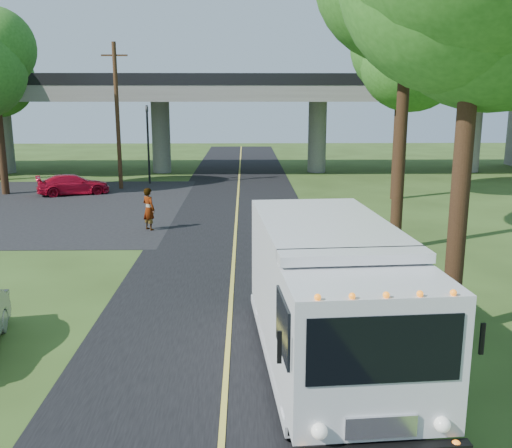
{
  "coord_description": "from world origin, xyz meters",
  "views": [
    {
      "loc": [
        0.42,
        -12.18,
        5.77
      ],
      "look_at": [
        0.78,
        6.38,
        1.6
      ],
      "focal_mm": 40.0,
      "sensor_mm": 36.0,
      "label": 1
    }
  ],
  "objects_px": {
    "traffic_signal": "(148,136)",
    "pedestrian": "(149,209)",
    "step_van": "(330,295)",
    "tree_right_far": "(406,48)",
    "red_sedan": "(73,184)",
    "utility_pole": "(117,116)"
  },
  "relations": [
    {
      "from": "traffic_signal",
      "to": "step_van",
      "type": "relative_size",
      "value": 0.68
    },
    {
      "from": "traffic_signal",
      "to": "pedestrian",
      "type": "bearing_deg",
      "value": -80.83
    },
    {
      "from": "step_van",
      "to": "pedestrian",
      "type": "distance_m",
      "value": 14.6
    },
    {
      "from": "utility_pole",
      "to": "red_sedan",
      "type": "bearing_deg",
      "value": -137.66
    },
    {
      "from": "red_sedan",
      "to": "pedestrian",
      "type": "distance_m",
      "value": 11.25
    },
    {
      "from": "step_van",
      "to": "red_sedan",
      "type": "bearing_deg",
      "value": 113.63
    },
    {
      "from": "traffic_signal",
      "to": "tree_right_far",
      "type": "xyz_separation_m",
      "value": [
        15.21,
        -6.16,
        5.1
      ]
    },
    {
      "from": "utility_pole",
      "to": "red_sedan",
      "type": "relative_size",
      "value": 2.16
    },
    {
      "from": "traffic_signal",
      "to": "red_sedan",
      "type": "bearing_deg",
      "value": -132.94
    },
    {
      "from": "pedestrian",
      "to": "red_sedan",
      "type": "bearing_deg",
      "value": -13.78
    },
    {
      "from": "pedestrian",
      "to": "utility_pole",
      "type": "bearing_deg",
      "value": -28.84
    },
    {
      "from": "pedestrian",
      "to": "tree_right_far",
      "type": "bearing_deg",
      "value": -106.63
    },
    {
      "from": "traffic_signal",
      "to": "tree_right_far",
      "type": "relative_size",
      "value": 0.47
    },
    {
      "from": "traffic_signal",
      "to": "pedestrian",
      "type": "relative_size",
      "value": 2.76
    },
    {
      "from": "traffic_signal",
      "to": "utility_pole",
      "type": "bearing_deg",
      "value": -126.87
    },
    {
      "from": "step_van",
      "to": "red_sedan",
      "type": "xyz_separation_m",
      "value": [
        -12.07,
        22.75,
        -1.1
      ]
    },
    {
      "from": "tree_right_far",
      "to": "pedestrian",
      "type": "relative_size",
      "value": 5.83
    },
    {
      "from": "traffic_signal",
      "to": "step_van",
      "type": "height_order",
      "value": "traffic_signal"
    },
    {
      "from": "utility_pole",
      "to": "pedestrian",
      "type": "bearing_deg",
      "value": -72.35
    },
    {
      "from": "step_van",
      "to": "red_sedan",
      "type": "distance_m",
      "value": 25.78
    },
    {
      "from": "tree_right_far",
      "to": "red_sedan",
      "type": "bearing_deg",
      "value": 174.03
    },
    {
      "from": "tree_right_far",
      "to": "step_van",
      "type": "xyz_separation_m",
      "value": [
        -7.01,
        -20.76,
        -6.6
      ]
    }
  ]
}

